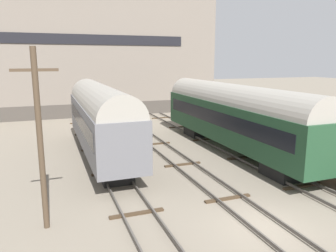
% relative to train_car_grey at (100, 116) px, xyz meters
% --- Properties ---
extents(ground_plane, '(200.00, 200.00, 0.00)m').
position_rel_train_car_grey_xyz_m(ground_plane, '(4.85, -12.94, -3.06)').
color(ground_plane, slate).
extents(track_left, '(2.60, 60.00, 0.26)m').
position_rel_train_car_grey_xyz_m(track_left, '(-0.00, -12.94, -2.92)').
color(track_left, '#4C4742').
rests_on(track_left, ground).
extents(track_middle, '(2.60, 60.00, 0.26)m').
position_rel_train_car_grey_xyz_m(track_middle, '(4.85, -12.94, -2.92)').
color(track_middle, '#4C4742').
rests_on(track_middle, ground).
extents(train_car_grey, '(2.99, 15.64, 5.38)m').
position_rel_train_car_grey_xyz_m(train_car_grey, '(0.00, 0.00, 0.00)').
color(train_car_grey, black).
rests_on(train_car_grey, ground).
extents(train_car_green, '(2.98, 18.76, 5.31)m').
position_rel_train_car_grey_xyz_m(train_car_green, '(9.70, -2.14, -0.03)').
color(train_car_green, black).
rests_on(train_car_green, ground).
extents(station_platform, '(2.47, 13.62, 1.02)m').
position_rel_train_car_grey_xyz_m(station_platform, '(12.26, -9.54, -2.13)').
color(station_platform, brown).
rests_on(station_platform, ground).
extents(utility_pole, '(1.80, 0.24, 7.61)m').
position_rel_train_car_grey_xyz_m(utility_pole, '(-3.95, -9.74, 0.91)').
color(utility_pole, '#473828').
rests_on(utility_pole, ground).
extents(warehouse_building, '(34.17, 12.47, 17.31)m').
position_rel_train_car_grey_xyz_m(warehouse_building, '(1.76, 24.06, 5.60)').
color(warehouse_building, '#46403A').
rests_on(warehouse_building, ground).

